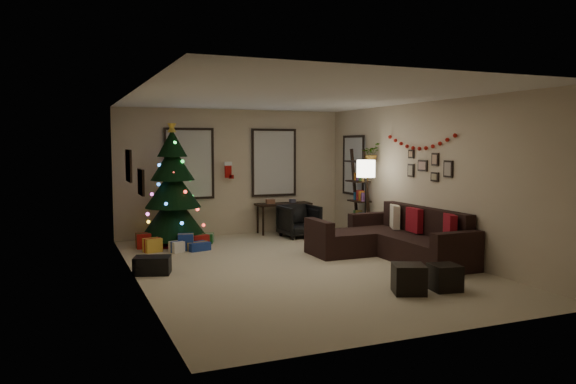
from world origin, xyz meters
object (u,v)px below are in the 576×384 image
Objects in this scene: desk_chair at (299,221)px; bookshelf at (360,195)px; christmas_tree at (173,193)px; sofa at (393,241)px; desk at (283,207)px.

desk_chair is 0.37× the size of bookshelf.
bookshelf is at bearing -12.07° from christmas_tree.
christmas_tree reaches higher than sofa.
bookshelf is at bearing -45.30° from desk.
sofa is 2.23× the size of desk.
desk is 0.66× the size of bookshelf.
christmas_tree is 0.90× the size of sofa.
desk_chair is (-0.67, 2.54, 0.06)m from sofa.
desk_chair is 1.39m from bookshelf.
christmas_tree is 2.58m from desk.
bookshelf is (3.73, -0.80, -0.11)m from christmas_tree.
bookshelf is at bearing -31.84° from desk_chair.
christmas_tree is 4.34m from sofa.
bookshelf is at bearing 76.83° from sofa.
bookshelf is (1.13, -0.58, 0.56)m from desk_chair.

